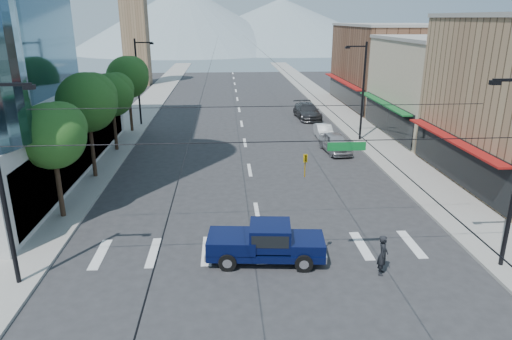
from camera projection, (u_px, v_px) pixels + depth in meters
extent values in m
plane|color=#28282B|center=(266.00, 264.00, 21.36)|extent=(160.00, 160.00, 0.00)
cube|color=gray|center=(145.00, 107.00, 58.41)|extent=(4.00, 120.00, 0.15)
cube|color=gray|center=(330.00, 105.00, 59.97)|extent=(4.00, 120.00, 0.15)
cube|color=tan|center=(451.00, 89.00, 43.94)|extent=(12.00, 14.00, 9.00)
cube|color=brown|center=(393.00, 67.00, 58.92)|extent=(12.00, 18.00, 10.00)
cube|color=#8C6B4C|center=(135.00, 30.00, 76.12)|extent=(4.00, 4.00, 18.00)
cone|color=gray|center=(185.00, 18.00, 158.85)|extent=(80.00, 80.00, 22.00)
cone|color=gray|center=(281.00, 24.00, 171.21)|extent=(90.00, 90.00, 18.00)
cylinder|color=black|center=(58.00, 181.00, 25.60)|extent=(0.28, 0.28, 4.55)
sphere|color=#1F4C19|center=(52.00, 136.00, 24.77)|extent=(3.64, 3.64, 3.64)
sphere|color=#1F4C19|center=(60.00, 127.00, 24.95)|extent=(2.86, 2.86, 2.86)
cylinder|color=black|center=(92.00, 144.00, 32.13)|extent=(0.28, 0.28, 5.11)
sphere|color=#1F4C19|center=(87.00, 102.00, 31.21)|extent=(4.09, 4.09, 4.09)
sphere|color=#1F4C19|center=(93.00, 96.00, 31.39)|extent=(3.21, 3.21, 3.21)
cylinder|color=black|center=(115.00, 125.00, 38.84)|extent=(0.28, 0.28, 4.55)
sphere|color=#1F4C19|center=(112.00, 95.00, 38.02)|extent=(3.64, 3.64, 3.64)
sphere|color=#1F4C19|center=(117.00, 89.00, 38.20)|extent=(2.86, 2.86, 2.86)
cylinder|color=black|center=(130.00, 107.00, 45.38)|extent=(0.28, 0.28, 5.11)
sphere|color=#1F4C19|center=(128.00, 77.00, 44.45)|extent=(4.09, 4.09, 4.09)
sphere|color=#1F4C19|center=(132.00, 73.00, 44.64)|extent=(3.21, 3.21, 3.21)
cylinder|color=black|center=(1.00, 188.00, 18.29)|extent=(0.20, 0.20, 9.00)
cylinder|color=black|center=(269.00, 142.00, 18.45)|extent=(21.60, 0.04, 0.04)
imported|color=gold|center=(305.00, 166.00, 18.88)|extent=(0.16, 0.20, 1.00)
cube|color=#0C6626|center=(347.00, 146.00, 18.74)|extent=(1.60, 0.06, 0.35)
cylinder|color=black|center=(138.00, 83.00, 47.63)|extent=(0.20, 0.20, 9.00)
cube|color=black|center=(144.00, 42.00, 46.39)|extent=(1.80, 0.12, 0.12)
cube|color=black|center=(152.00, 43.00, 46.47)|extent=(0.40, 0.25, 0.18)
cylinder|color=black|center=(363.00, 93.00, 41.45)|extent=(0.20, 0.20, 9.00)
cube|color=black|center=(356.00, 46.00, 40.10)|extent=(1.80, 0.12, 0.12)
cube|color=black|center=(347.00, 48.00, 40.08)|extent=(0.40, 0.25, 0.18)
cube|color=#070E38|center=(266.00, 250.00, 21.54)|extent=(5.61, 2.48, 0.35)
cube|color=#070E38|center=(307.00, 243.00, 21.37)|extent=(1.75, 2.02, 0.54)
cube|color=#070E38|center=(270.00, 235.00, 21.28)|extent=(2.04, 2.00, 1.09)
cube|color=black|center=(270.00, 233.00, 21.25)|extent=(1.85, 2.01, 0.59)
cube|color=#070E38|center=(232.00, 241.00, 21.44)|extent=(2.45, 2.19, 0.64)
cube|color=silver|center=(323.00, 251.00, 21.48)|extent=(0.29, 1.89, 0.35)
cube|color=silver|center=(208.00, 249.00, 21.60)|extent=(0.29, 1.89, 0.30)
cylinder|color=black|center=(304.00, 263.00, 20.65)|extent=(0.86, 0.37, 0.83)
cylinder|color=black|center=(301.00, 244.00, 22.43)|extent=(0.86, 0.37, 0.83)
cylinder|color=black|center=(228.00, 262.00, 20.73)|extent=(0.86, 0.37, 0.83)
cylinder|color=black|center=(231.00, 243.00, 22.51)|extent=(0.86, 0.37, 0.83)
imported|color=black|center=(383.00, 255.00, 20.30)|extent=(0.68, 0.81, 1.88)
imported|color=#A4A3A7|center=(335.00, 143.00, 39.02)|extent=(2.32, 4.91, 1.62)
imported|color=silver|center=(324.00, 132.00, 43.49)|extent=(1.51, 4.09, 1.34)
imported|color=#333235|center=(307.00, 111.00, 52.06)|extent=(2.75, 6.05, 1.72)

